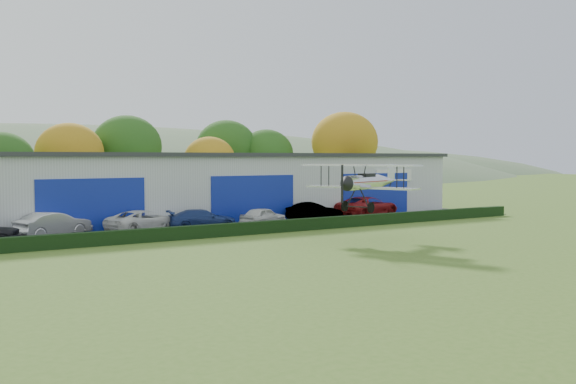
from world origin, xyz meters
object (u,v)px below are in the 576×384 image
car_1 (53,224)px  car_2 (143,221)px  hangar (218,185)px  car_4 (263,217)px  biplane (367,181)px  car_6 (367,206)px  car_5 (314,212)px  car_3 (203,219)px

car_1 → car_2: 5.61m
hangar → car_2: size_ratio=7.88×
car_4 → biplane: size_ratio=0.54×
hangar → car_1: (-14.52, -6.46, -1.84)m
car_1 → car_6: (25.05, -0.14, 0.05)m
car_5 → biplane: (-3.70, -10.79, 2.81)m
car_2 → car_6: car_6 is taller
hangar → car_1: hangar is taller
car_4 → car_1: bearing=61.3°
car_1 → car_6: size_ratio=0.79×
car_4 → car_5: 5.14m
car_5 → car_6: size_ratio=0.74×
car_2 → car_5: size_ratio=1.18×
hangar → car_5: 8.90m
hangar → car_4: bearing=-93.4°
car_5 → car_6: 6.00m
car_5 → car_6: car_6 is taller
car_1 → car_5: (19.10, -0.93, -0.05)m
car_2 → car_5: bearing=-111.7°
car_4 → car_5: (5.07, 0.88, 0.05)m
car_1 → hangar: bearing=-87.8°
car_3 → car_5: (9.68, 0.58, 0.03)m
car_4 → car_3: bearing=64.9°
car_5 → car_6: (5.95, 0.79, 0.10)m
car_4 → car_6: car_6 is taller
car_3 → car_5: 9.69m
car_3 → car_4: car_3 is taller
car_1 → biplane: bearing=-149.1°
car_2 → biplane: 15.10m
hangar → biplane: size_ratio=5.57×
car_5 → car_3: bearing=115.8°
biplane → car_1: bearing=121.3°
car_2 → car_6: bearing=-109.0°
car_6 → car_2: bearing=80.4°
car_1 → biplane: (15.40, -11.72, 2.76)m
car_2 → car_3: car_2 is taller
car_5 → car_2: bearing=111.0°
car_3 → biplane: size_ratio=0.65×
hangar → car_6: hangar is taller
car_3 → car_5: car_5 is taller
car_5 → biplane: bearing=-176.5°
car_5 → car_6: bearing=-60.0°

